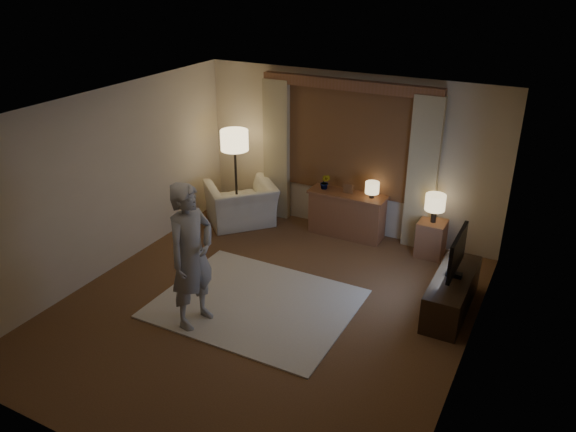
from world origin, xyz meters
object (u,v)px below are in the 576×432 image
Objects in this scene: sideboard at (347,215)px; tv_stand at (451,293)px; side_table at (431,239)px; person at (192,256)px; armchair at (241,204)px.

sideboard is 0.86× the size of tv_stand.
side_table is 0.40× the size of tv_stand.
person is (-2.13, -3.10, 0.66)m from side_table.
tv_stand is at bearing -65.35° from side_table.
armchair is at bearing 165.43° from tv_stand.
side_table is 3.81m from person.
armchair is (-1.76, -0.42, 0.01)m from sideboard.
armchair is 0.78× the size of tv_stand.
tv_stand is at bearing -49.38° from person.
armchair is at bearing -166.60° from sideboard.
sideboard reaches higher than tv_stand.
person is (-0.72, -3.15, 0.59)m from sideboard.
sideboard is 1.09× the size of armchair.
armchair reaches higher than side_table.
person is (1.04, -2.73, 0.59)m from armchair.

